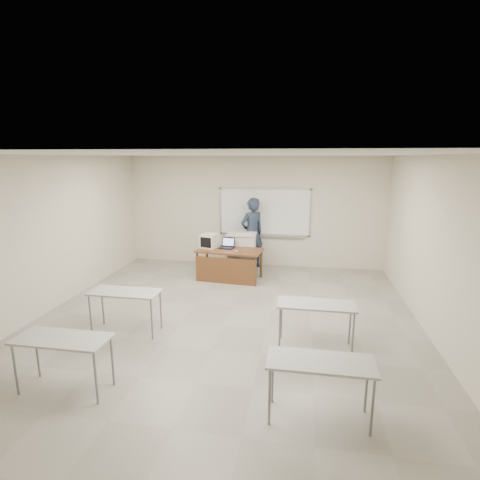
% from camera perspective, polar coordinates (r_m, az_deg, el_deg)
% --- Properties ---
extents(floor, '(7.00, 8.00, 0.01)m').
position_cam_1_polar(floor, '(6.90, -2.55, -12.90)').
color(floor, gray).
rests_on(floor, ground).
extents(whiteboard, '(2.48, 0.10, 1.31)m').
position_cam_1_polar(whiteboard, '(10.22, 3.77, 4.19)').
color(whiteboard, white).
rests_on(whiteboard, floor).
extents(student_desks, '(4.40, 2.20, 0.73)m').
position_cam_1_polar(student_desks, '(5.43, -5.72, -12.44)').
color(student_desks, '#A3A49F').
rests_on(student_desks, floor).
extents(instructor_desk, '(1.56, 0.78, 0.75)m').
position_cam_1_polar(instructor_desk, '(9.07, -1.72, -2.79)').
color(instructor_desk, brown).
rests_on(instructor_desk, floor).
extents(podium, '(0.74, 0.54, 1.04)m').
position_cam_1_polar(podium, '(9.72, 0.27, -1.97)').
color(podium, beige).
rests_on(podium, floor).
extents(crt_monitor, '(0.38, 0.43, 0.36)m').
position_cam_1_polar(crt_monitor, '(9.32, -4.59, -0.12)').
color(crt_monitor, beige).
rests_on(crt_monitor, instructor_desk).
extents(laptop, '(0.33, 0.31, 0.24)m').
position_cam_1_polar(laptop, '(9.29, -2.00, -0.87)').
color(laptop, black).
rests_on(laptop, instructor_desk).
extents(mouse, '(0.11, 0.09, 0.04)m').
position_cam_1_polar(mouse, '(8.91, -0.57, -1.71)').
color(mouse, '#9FA1A6').
rests_on(mouse, instructor_desk).
extents(keyboard, '(0.43, 0.17, 0.02)m').
position_cam_1_polar(keyboard, '(9.48, 0.64, 0.94)').
color(keyboard, beige).
rests_on(keyboard, podium).
extents(presenter, '(0.83, 0.80, 1.91)m').
position_cam_1_polar(presenter, '(10.07, 1.84, 1.05)').
color(presenter, black).
rests_on(presenter, floor).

